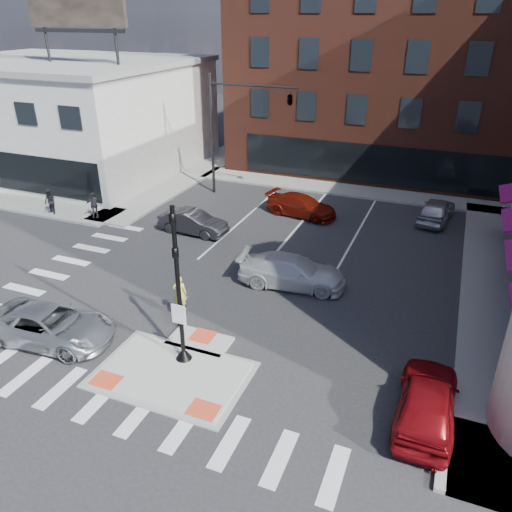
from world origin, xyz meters
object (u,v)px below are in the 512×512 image
at_px(bg_car_red, 301,206).
at_px(pedestrian_a, 50,202).
at_px(white_pickup, 292,271).
at_px(silver_suv, 50,325).
at_px(bg_car_dark, 193,222).
at_px(cyclist, 181,305).
at_px(red_sedan, 427,401).
at_px(bg_car_silver, 437,210).
at_px(pedestrian_b, 94,205).

height_order(bg_car_red, pedestrian_a, pedestrian_a).
bearing_deg(white_pickup, pedestrian_a, 74.35).
bearing_deg(pedestrian_a, silver_suv, -37.36).
relative_size(bg_car_dark, cyclist, 2.02).
distance_m(red_sedan, bg_car_silver, 17.54).
xyz_separation_m(bg_car_dark, cyclist, (3.86, -8.16, 0.01)).
height_order(silver_suv, pedestrian_a, pedestrian_a).
height_order(white_pickup, cyclist, cyclist).
relative_size(bg_car_silver, pedestrian_a, 2.69).
height_order(bg_car_dark, cyclist, cyclist).
height_order(red_sedan, cyclist, cyclist).
relative_size(bg_car_dark, pedestrian_b, 2.57).
bearing_deg(white_pickup, red_sedan, -141.54).
bearing_deg(bg_car_silver, white_pickup, 70.42).
relative_size(silver_suv, bg_car_silver, 1.21).
bearing_deg(cyclist, bg_car_red, -114.94).
height_order(bg_car_red, pedestrian_b, pedestrian_b).
distance_m(red_sedan, white_pickup, 9.37).
distance_m(silver_suv, bg_car_red, 17.18).
height_order(red_sedan, pedestrian_b, pedestrian_b).
bearing_deg(pedestrian_a, red_sedan, -11.40).
relative_size(white_pickup, pedestrian_a, 3.17).
bearing_deg(silver_suv, bg_car_dark, -5.86).
distance_m(bg_car_dark, pedestrian_b, 6.66).
distance_m(bg_car_dark, pedestrian_a, 9.60).
height_order(silver_suv, cyclist, cyclist).
height_order(bg_car_silver, pedestrian_b, pedestrian_b).
xyz_separation_m(bg_car_red, pedestrian_a, (-14.52, -6.00, 0.28)).
height_order(bg_car_red, cyclist, cyclist).
bearing_deg(white_pickup, bg_car_red, 8.08).
height_order(red_sedan, bg_car_silver, red_sedan).
relative_size(white_pickup, bg_car_red, 1.11).
relative_size(red_sedan, bg_car_red, 0.98).
bearing_deg(bg_car_silver, cyclist, 67.38).
xyz_separation_m(red_sedan, pedestrian_b, (-20.50, 9.88, 0.18)).
bearing_deg(pedestrian_b, red_sedan, -59.44).
relative_size(silver_suv, pedestrian_b, 3.24).
distance_m(bg_car_dark, cyclist, 9.02).
relative_size(red_sedan, pedestrian_a, 2.81).
relative_size(silver_suv, white_pickup, 1.02).
distance_m(silver_suv, red_sedan, 13.94).
relative_size(cyclist, pedestrian_b, 1.27).
bearing_deg(white_pickup, pedestrian_b, 70.28).
bearing_deg(pedestrian_b, white_pickup, -46.90).
distance_m(silver_suv, bg_car_silver, 22.68).
bearing_deg(cyclist, pedestrian_a, -48.19).
bearing_deg(pedestrian_b, bg_car_dark, -29.89).
bearing_deg(bg_car_silver, red_sedan, 101.02).
bearing_deg(bg_car_dark, pedestrian_b, 97.03).
bearing_deg(red_sedan, pedestrian_a, -21.86).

